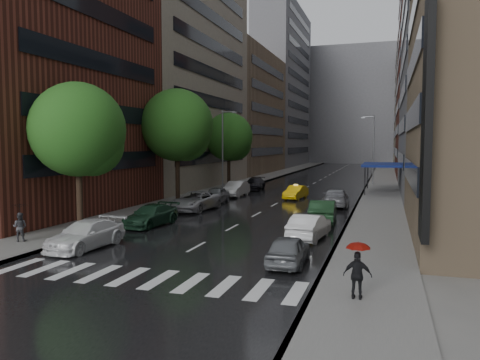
# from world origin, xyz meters

# --- Properties ---
(ground) EXTENTS (220.00, 220.00, 0.00)m
(ground) POSITION_xyz_m (0.00, 0.00, 0.00)
(ground) COLOR gray
(ground) RESTS_ON ground
(road) EXTENTS (14.00, 140.00, 0.01)m
(road) POSITION_xyz_m (0.00, 50.00, 0.01)
(road) COLOR black
(road) RESTS_ON ground
(sidewalk_left) EXTENTS (4.00, 140.00, 0.15)m
(sidewalk_left) POSITION_xyz_m (-9.00, 50.00, 0.07)
(sidewalk_left) COLOR gray
(sidewalk_left) RESTS_ON ground
(sidewalk_right) EXTENTS (4.00, 140.00, 0.15)m
(sidewalk_right) POSITION_xyz_m (9.00, 50.00, 0.07)
(sidewalk_right) COLOR gray
(sidewalk_right) RESTS_ON ground
(crosswalk) EXTENTS (13.15, 2.80, 0.01)m
(crosswalk) POSITION_xyz_m (0.20, -2.00, 0.01)
(crosswalk) COLOR silver
(crosswalk) RESTS_ON ground
(buildings_left) EXTENTS (8.00, 108.00, 38.00)m
(buildings_left) POSITION_xyz_m (-15.00, 58.79, 15.99)
(buildings_left) COLOR maroon
(buildings_left) RESTS_ON ground
(buildings_right) EXTENTS (8.05, 109.10, 36.00)m
(buildings_right) POSITION_xyz_m (15.00, 56.70, 15.03)
(buildings_right) COLOR #937A5B
(buildings_right) RESTS_ON ground
(building_far) EXTENTS (40.00, 14.00, 32.00)m
(building_far) POSITION_xyz_m (0.00, 118.00, 16.00)
(building_far) COLOR slate
(building_far) RESTS_ON ground
(tree_near) EXTENTS (5.80, 5.80, 9.25)m
(tree_near) POSITION_xyz_m (-8.60, 5.83, 6.33)
(tree_near) COLOR #382619
(tree_near) RESTS_ON ground
(tree_mid) EXTENTS (6.54, 6.54, 10.42)m
(tree_mid) POSITION_xyz_m (-8.60, 20.06, 7.13)
(tree_mid) COLOR #382619
(tree_mid) RESTS_ON ground
(tree_far) EXTENTS (5.75, 5.75, 9.17)m
(tree_far) POSITION_xyz_m (-8.60, 34.44, 6.28)
(tree_far) COLOR #382619
(tree_far) RESTS_ON ground
(taxi) EXTENTS (1.97, 4.22, 1.34)m
(taxi) POSITION_xyz_m (1.02, 26.76, 0.67)
(taxi) COLOR yellow
(taxi) RESTS_ON ground
(parked_cars_left) EXTENTS (2.99, 37.69, 1.56)m
(parked_cars_left) POSITION_xyz_m (-5.40, 17.91, 0.74)
(parked_cars_left) COLOR white
(parked_cars_left) RESTS_ON ground
(parked_cars_right) EXTENTS (2.50, 25.19, 1.59)m
(parked_cars_right) POSITION_xyz_m (5.40, 13.66, 0.76)
(parked_cars_right) COLOR slate
(parked_cars_right) RESTS_ON ground
(ped_black_umbrella) EXTENTS (0.96, 0.98, 2.09)m
(ped_black_umbrella) POSITION_xyz_m (-9.50, 1.79, 1.40)
(ped_black_umbrella) COLOR #424246
(ped_black_umbrella) RESTS_ON sidewalk_left
(ped_red_umbrella) EXTENTS (0.97, 0.82, 2.01)m
(ped_red_umbrella) POSITION_xyz_m (8.71, -2.42, 1.33)
(ped_red_umbrella) COLOR black
(ped_red_umbrella) RESTS_ON sidewalk_right
(street_lamp_left) EXTENTS (1.74, 0.22, 9.00)m
(street_lamp_left) POSITION_xyz_m (-7.72, 30.00, 4.89)
(street_lamp_left) COLOR gray
(street_lamp_left) RESTS_ON sidewalk_left
(street_lamp_right) EXTENTS (1.74, 0.22, 9.00)m
(street_lamp_right) POSITION_xyz_m (7.72, 45.00, 4.89)
(street_lamp_right) COLOR gray
(street_lamp_right) RESTS_ON sidewalk_right
(awning) EXTENTS (4.00, 8.00, 3.12)m
(awning) POSITION_xyz_m (8.98, 35.00, 3.13)
(awning) COLOR navy
(awning) RESTS_ON sidewalk_right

